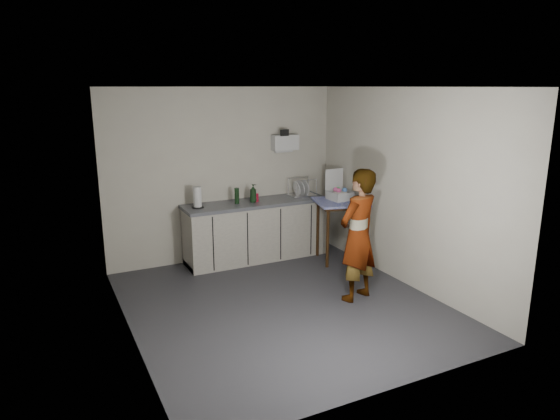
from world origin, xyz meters
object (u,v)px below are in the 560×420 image
soap_bottle (253,193)px  dark_bottle (237,196)px  soda_can (257,197)px  bakery_box (339,193)px  paper_towel (197,198)px  dish_rack (302,192)px  kitchen_counter (257,232)px  standing_man (358,235)px  side_table (340,209)px

soap_bottle → dark_bottle: size_ratio=1.16×
soda_can → bakery_box: bakery_box is taller
paper_towel → dish_rack: (1.72, 0.03, -0.08)m
kitchen_counter → paper_towel: paper_towel is taller
kitchen_counter → bakery_box: bearing=-25.3°
paper_towel → soda_can: bearing=-0.0°
soap_bottle → soda_can: size_ratio=2.31×
dark_bottle → soap_bottle: bearing=-5.1°
soap_bottle → paper_towel: paper_towel is taller
dish_rack → soda_can: bearing=-177.9°
kitchen_counter → standing_man: 2.04m
dish_rack → standing_man: bearing=-98.4°
soap_bottle → kitchen_counter: bearing=27.0°
kitchen_counter → bakery_box: size_ratio=4.99×
paper_towel → dish_rack: size_ratio=0.75×
paper_towel → dark_bottle: bearing=-1.3°
dark_bottle → soda_can: bearing=2.3°
soda_can → paper_towel: bearing=180.0°
soap_bottle → bakery_box: (1.20, -0.51, -0.01)m
standing_man → soda_can: size_ratio=13.90×
soda_can → bakery_box: bearing=-25.6°
bakery_box → dark_bottle: bearing=157.7°
soda_can → dish_rack: bearing=2.1°
kitchen_counter → side_table: (1.10, -0.63, 0.39)m
standing_man → dish_rack: standing_man is taller
soda_can → dish_rack: 0.80m
soda_can → standing_man: bearing=-75.3°
dish_rack → bakery_box: bearing=-59.7°
dark_bottle → paper_towel: (-0.60, 0.01, 0.03)m
side_table → paper_towel: size_ratio=3.06×
bakery_box → soda_can: bearing=152.1°
dark_bottle → paper_towel: size_ratio=0.78×
side_table → dark_bottle: dark_bottle is taller
dark_bottle → dish_rack: size_ratio=0.58×
paper_towel → bakery_box: bakery_box is taller
standing_man → dark_bottle: (-0.83, 1.92, 0.20)m
side_table → standing_man: bearing=-99.3°
kitchen_counter → dish_rack: (0.81, 0.03, 0.55)m
kitchen_counter → soap_bottle: bearing=-153.0°
soap_bottle → side_table: bearing=-27.4°
soap_bottle → paper_towel: 0.85m
dark_bottle → bakery_box: (1.45, -0.53, 0.01)m
paper_towel → side_table: bearing=-17.5°
kitchen_counter → dark_bottle: bearing=-178.4°
soda_can → dark_bottle: dark_bottle is taller
side_table → dish_rack: 0.75m
side_table → soda_can: 1.27m
standing_man → dark_bottle: bearing=-85.3°
kitchen_counter → dark_bottle: size_ratio=9.45×
kitchen_counter → soda_can: (0.01, 0.00, 0.54)m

